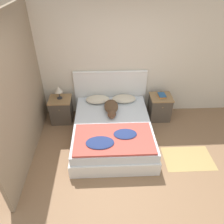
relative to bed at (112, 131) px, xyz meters
The scene contains 14 objects.
ground_plane 1.08m from the bed, 85.05° to the right, with size 16.00×16.00×0.00m, color #896647.
wall_back 1.51m from the bed, 85.17° to the left, with size 9.00×0.06×2.55m.
wall_side_left 1.89m from the bed, behind, with size 0.06×3.10×2.55m.
bed is the anchor object (origin of this frame).
headboard 1.06m from the bed, 90.00° to the left, with size 1.65×0.06×1.09m.
nightstand_left 1.34m from the bed, 147.84° to the left, with size 0.49×0.46×0.58m.
nightstand_right 1.34m from the bed, 32.16° to the left, with size 0.49×0.46×0.58m.
pillow_left 0.86m from the bed, 111.26° to the left, with size 0.52×0.35×0.12m.
pillow_right 0.86m from the bed, 68.74° to the left, with size 0.52×0.35×0.12m.
quilt 0.58m from the bed, 91.20° to the right, with size 1.41×0.83×0.07m.
dog 0.49m from the bed, 91.15° to the left, with size 0.30×0.69×0.20m.
book_stack 1.40m from the bed, 32.12° to the left, with size 0.16×0.21×0.06m.
table_lamp 1.46m from the bed, 146.90° to the left, with size 0.18×0.18×0.30m.
rug 1.55m from the bed, 23.44° to the right, with size 0.92×0.62×0.00m.
Camera 1 is at (-0.25, -2.36, 3.12)m, focal length 35.00 mm.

